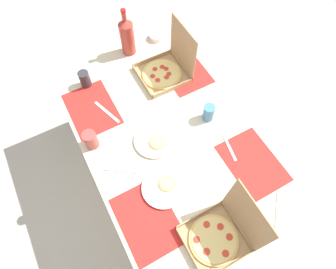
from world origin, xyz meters
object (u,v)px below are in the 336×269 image
Objects in this scene: condiment_bowl at (156,36)px; pizza_box_edge_far at (166,68)px; pizza_box_corner_right at (221,235)px; plate_far_left at (154,140)px; cup_dark at (85,79)px; cup_clear_right at (209,113)px; plate_near_right at (164,187)px; soda_bottle at (127,36)px; cup_spare at (91,140)px.

pizza_box_edge_far is at bearing -15.93° from condiment_bowl.
plate_far_left is at bearing -176.80° from pizza_box_corner_right.
pizza_box_edge_far reaches higher than plate_far_left.
cup_clear_right is at bearing 43.07° from cup_dark.
cup_clear_right reaches higher than plate_near_right.
plate_far_left is 0.28m from plate_near_right.
condiment_bowl is (-0.02, 0.21, -0.11)m from soda_bottle.
condiment_bowl is (-0.97, 0.46, 0.01)m from plate_near_right.
condiment_bowl is (-1.30, 0.34, -0.03)m from pizza_box_corner_right.
plate_far_left is at bearing 162.83° from plate_near_right.
plate_near_right is at bearing 29.04° from cup_spare.
plate_near_right is 2.07× the size of cup_spare.
plate_far_left is 2.34× the size of condiment_bowl.
soda_bottle is 0.72m from cup_spare.
pizza_box_edge_far is 0.76m from plate_near_right.
soda_bottle reaches higher than plate_far_left.
pizza_box_edge_far is at bearing 23.84° from soda_bottle.
cup_spare reaches higher than cup_dark.
pizza_box_corner_right is at bearing 10.88° from cup_dark.
plate_far_left is 2.14× the size of cup_dark.
pizza_box_edge_far is 0.49m from plate_far_left.
cup_spare is at bearing -115.04° from plate_far_left.
condiment_bowl is at bearing 95.80° from soda_bottle.
cup_dark is (-1.15, -0.22, 0.01)m from pizza_box_corner_right.
cup_clear_right reaches higher than plate_far_left.
soda_bottle is 3.00× the size of cup_spare.
cup_clear_right and cup_dark have the same top height.
plate_near_right is 0.98m from soda_bottle.
plate_near_right is 0.82m from cup_dark.
soda_bottle reaches higher than pizza_box_corner_right.
cup_clear_right is 0.72m from condiment_bowl.
pizza_box_edge_far is 3.28× the size of condiment_bowl.
plate_near_right is 1.07m from condiment_bowl.
plate_far_left is (-0.60, -0.03, -0.04)m from pizza_box_corner_right.
pizza_box_edge_far is 0.65m from cup_spare.
pizza_box_corner_right is 3.08× the size of condiment_bowl.
condiment_bowl is (-0.71, 0.04, -0.04)m from cup_clear_right.
plate_far_left is at bearing 64.96° from cup_spare.
cup_clear_right is (-0.58, 0.31, 0.01)m from pizza_box_corner_right.
cup_spare is (-0.15, -0.65, 0.00)m from cup_clear_right.
pizza_box_edge_far is 1.40× the size of plate_far_left.
pizza_box_corner_right is 0.60m from plate_far_left.
pizza_box_corner_right reaches higher than cup_spare.
soda_bottle is at bearing -165.68° from cup_clear_right.
cup_clear_right is at bearing 152.36° from pizza_box_corner_right.
plate_near_right is (-0.33, -0.11, -0.04)m from pizza_box_corner_right.
cup_spare is (0.54, -0.47, -0.08)m from soda_bottle.
cup_clear_right is 0.77m from cup_dark.
soda_bottle is 0.72m from cup_clear_right.
pizza_box_corner_right reaches higher than cup_clear_right.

